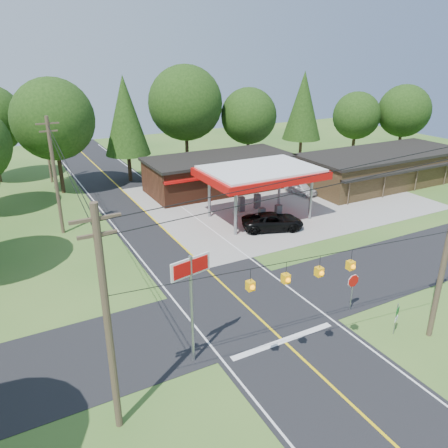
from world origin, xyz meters
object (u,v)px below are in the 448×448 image
sedan_car (301,188)px  octagonal_stop_sign (353,284)px  suv_car (273,221)px  big_stop_sign (191,287)px  gas_canopy (260,174)px

sedan_car → octagonal_stop_sign: bearing=-130.1°
suv_car → big_stop_sign: big_stop_sign is taller
gas_canopy → suv_car: size_ratio=1.96×
sedan_car → big_stop_sign: big_stop_sign is taller
suv_car → big_stop_sign: size_ratio=0.91×
sedan_car → suv_car: bearing=-150.4°
big_stop_sign → octagonal_stop_sign: 10.68m
big_stop_sign → octagonal_stop_sign: big_stop_sign is taller
suv_car → octagonal_stop_sign: octagonal_stop_sign is taller
big_stop_sign → octagonal_stop_sign: bearing=-1.6°
gas_canopy → sedan_car: bearing=26.6°
gas_canopy → suv_car: 4.65m
suv_car → sedan_car: (8.50, 7.00, -0.09)m
suv_car → sedan_car: 11.01m
big_stop_sign → sedan_car: bearing=41.9°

